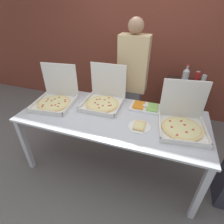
% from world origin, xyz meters
% --- Properties ---
extents(ground_plane, '(16.00, 16.00, 0.00)m').
position_xyz_m(ground_plane, '(0.00, 0.00, 0.00)').
color(ground_plane, slate).
extents(brick_wall_behind, '(10.00, 0.06, 2.80)m').
position_xyz_m(brick_wall_behind, '(0.00, 1.70, 1.40)').
color(brick_wall_behind, brown).
rests_on(brick_wall_behind, ground_plane).
extents(buffet_table, '(2.22, 0.94, 0.84)m').
position_xyz_m(buffet_table, '(0.00, 0.00, 0.75)').
color(buffet_table, silver).
rests_on(buffet_table, ground_plane).
extents(pizza_box_near_right, '(0.50, 0.51, 0.48)m').
position_xyz_m(pizza_box_near_right, '(-0.20, 0.24, 0.92)').
color(pizza_box_near_right, silver).
rests_on(pizza_box_near_right, buffet_table).
extents(pizza_box_far_right, '(0.54, 0.55, 0.47)m').
position_xyz_m(pizza_box_far_right, '(0.78, 0.03, 0.92)').
color(pizza_box_far_right, silver).
rests_on(pizza_box_far_right, buffet_table).
extents(pizza_box_near_left, '(0.54, 0.56, 0.48)m').
position_xyz_m(pizza_box_near_left, '(-0.80, 0.05, 0.92)').
color(pizza_box_near_left, silver).
rests_on(pizza_box_near_left, buffet_table).
extents(paper_plate_front_left, '(0.24, 0.24, 0.03)m').
position_xyz_m(paper_plate_front_left, '(0.36, -0.11, 0.85)').
color(paper_plate_front_left, white).
rests_on(paper_plate_front_left, buffet_table).
extents(veggie_tray, '(0.38, 0.24, 0.05)m').
position_xyz_m(veggie_tray, '(0.35, 0.29, 0.86)').
color(veggie_tray, white).
rests_on(veggie_tray, buffet_table).
extents(sideboard_podium, '(0.59, 0.48, 0.95)m').
position_xyz_m(sideboard_podium, '(0.84, 1.06, 0.48)').
color(sideboard_podium, black).
rests_on(sideboard_podium, ground_plane).
extents(soda_bottle, '(0.09, 0.09, 0.30)m').
position_xyz_m(soda_bottle, '(0.79, 0.98, 1.08)').
color(soda_bottle, '#B7BCC1').
rests_on(soda_bottle, sideboard_podium).
extents(soda_can_silver, '(0.07, 0.07, 0.12)m').
position_xyz_m(soda_can_silver, '(1.07, 1.13, 1.01)').
color(soda_can_silver, silver).
rests_on(soda_can_silver, sideboard_podium).
extents(soda_can_colored, '(0.07, 0.07, 0.12)m').
position_xyz_m(soda_can_colored, '(0.99, 1.25, 1.01)').
color(soda_can_colored, red).
rests_on(soda_can_colored, sideboard_podium).
extents(person_guest_plaid, '(0.40, 0.22, 1.84)m').
position_xyz_m(person_guest_plaid, '(0.07, 0.69, 0.97)').
color(person_guest_plaid, slate).
rests_on(person_guest_plaid, ground_plane).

